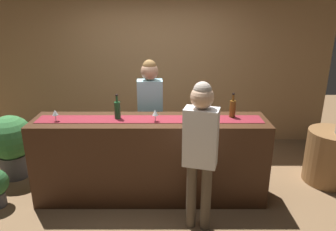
% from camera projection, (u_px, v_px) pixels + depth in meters
% --- Properties ---
extents(ground_plane, '(10.00, 10.00, 0.00)m').
position_uv_depth(ground_plane, '(151.00, 195.00, 4.11)').
color(ground_plane, brown).
extents(back_wall, '(6.00, 0.12, 2.90)m').
position_uv_depth(back_wall, '(155.00, 61.00, 5.44)').
color(back_wall, tan).
rests_on(back_wall, ground).
extents(bar_counter, '(2.82, 0.60, 1.05)m').
position_uv_depth(bar_counter, '(150.00, 159.00, 3.94)').
color(bar_counter, '#3D2314').
rests_on(bar_counter, ground).
extents(counter_runner_cloth, '(2.68, 0.28, 0.01)m').
position_uv_depth(counter_runner_cloth, '(150.00, 119.00, 3.77)').
color(counter_runner_cloth, maroon).
rests_on(counter_runner_cloth, bar_counter).
extents(wine_bottle_amber, '(0.07, 0.07, 0.30)m').
position_uv_depth(wine_bottle_amber, '(232.00, 108.00, 3.81)').
color(wine_bottle_amber, brown).
rests_on(wine_bottle_amber, bar_counter).
extents(wine_bottle_green, '(0.07, 0.07, 0.30)m').
position_uv_depth(wine_bottle_green, '(117.00, 110.00, 3.76)').
color(wine_bottle_green, '#194723').
rests_on(wine_bottle_green, bar_counter).
extents(wine_glass_near_customer, '(0.07, 0.07, 0.14)m').
position_uv_depth(wine_glass_near_customer, '(55.00, 113.00, 3.67)').
color(wine_glass_near_customer, silver).
rests_on(wine_glass_near_customer, bar_counter).
extents(wine_glass_mid_counter, '(0.07, 0.07, 0.14)m').
position_uv_depth(wine_glass_mid_counter, '(155.00, 113.00, 3.66)').
color(wine_glass_mid_counter, silver).
rests_on(wine_glass_mid_counter, bar_counter).
extents(bartender, '(0.35, 0.23, 1.67)m').
position_uv_depth(bartender, '(150.00, 106.00, 4.33)').
color(bartender, '#26262B').
rests_on(bartender, ground).
extents(customer_sipping, '(0.38, 0.28, 1.65)m').
position_uv_depth(customer_sipping, '(200.00, 143.00, 3.20)').
color(customer_sipping, brown).
rests_on(customer_sipping, ground).
extents(round_side_table, '(0.68, 0.68, 0.74)m').
position_uv_depth(round_side_table, '(331.00, 157.00, 4.35)').
color(round_side_table, olive).
rests_on(round_side_table, ground).
extents(potted_plant_tall, '(0.62, 0.62, 0.91)m').
position_uv_depth(potted_plant_tall, '(11.00, 142.00, 4.42)').
color(potted_plant_tall, '#4C4C51').
rests_on(potted_plant_tall, ground).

